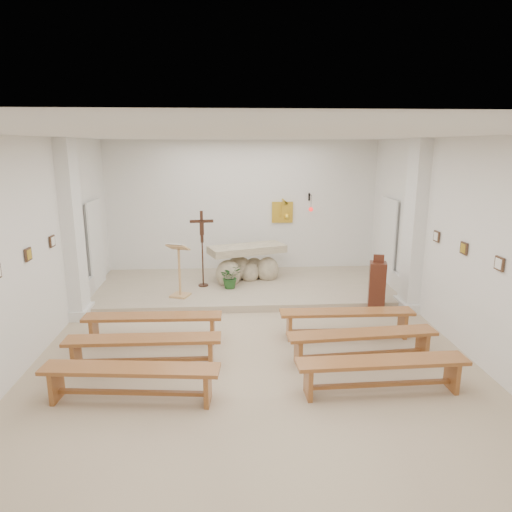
{
  "coord_description": "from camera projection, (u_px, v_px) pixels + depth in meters",
  "views": [
    {
      "loc": [
        -0.39,
        -6.85,
        3.36
      ],
      "look_at": [
        0.15,
        1.6,
        1.3
      ],
      "focal_mm": 32.0,
      "sensor_mm": 36.0,
      "label": 1
    }
  ],
  "objects": [
    {
      "name": "ground",
      "position": [
        253.0,
        356.0,
        7.46
      ],
      "size": [
        7.0,
        10.0,
        0.0
      ],
      "primitive_type": "cube",
      "color": "#CBB492",
      "rests_on": "ground"
    },
    {
      "name": "wall_left",
      "position": [
        21.0,
        256.0,
        6.83
      ],
      "size": [
        0.02,
        10.0,
        3.5
      ],
      "primitive_type": "cube",
      "color": "white",
      "rests_on": "ground"
    },
    {
      "name": "wall_right",
      "position": [
        472.0,
        249.0,
        7.26
      ],
      "size": [
        0.02,
        10.0,
        3.5
      ],
      "primitive_type": "cube",
      "color": "white",
      "rests_on": "ground"
    },
    {
      "name": "wall_back",
      "position": [
        242.0,
        209.0,
        11.88
      ],
      "size": [
        7.0,
        0.02,
        3.5
      ],
      "primitive_type": "cube",
      "color": "white",
      "rests_on": "ground"
    },
    {
      "name": "ceiling",
      "position": [
        253.0,
        136.0,
        6.63
      ],
      "size": [
        7.0,
        10.0,
        0.02
      ],
      "primitive_type": "cube",
      "color": "silver",
      "rests_on": "wall_back"
    },
    {
      "name": "sanctuary_platform",
      "position": [
        245.0,
        287.0,
        10.83
      ],
      "size": [
        6.98,
        3.0,
        0.15
      ],
      "primitive_type": "cube",
      "color": "tan",
      "rests_on": "ground"
    },
    {
      "name": "pilaster_left",
      "position": [
        73.0,
        231.0,
        8.78
      ],
      "size": [
        0.26,
        0.55,
        3.5
      ],
      "primitive_type": "cube",
      "color": "white",
      "rests_on": "ground"
    },
    {
      "name": "pilaster_right",
      "position": [
        414.0,
        227.0,
        9.19
      ],
      "size": [
        0.26,
        0.55,
        3.5
      ],
      "primitive_type": "cube",
      "color": "white",
      "rests_on": "ground"
    },
    {
      "name": "gold_wall_relief",
      "position": [
        282.0,
        212.0,
        11.94
      ],
      "size": [
        0.55,
        0.04,
        0.55
      ],
      "primitive_type": "cube",
      "color": "gold",
      "rests_on": "wall_back"
    },
    {
      "name": "sanctuary_lamp",
      "position": [
        311.0,
        207.0,
        11.7
      ],
      "size": [
        0.11,
        0.36,
        0.44
      ],
      "color": "black",
      "rests_on": "wall_back"
    },
    {
      "name": "station_frame_left_mid",
      "position": [
        28.0,
        254.0,
        7.03
      ],
      "size": [
        0.03,
        0.2,
        0.2
      ],
      "primitive_type": "cube",
      "color": "#452E1E",
      "rests_on": "wall_left"
    },
    {
      "name": "station_frame_left_rear",
      "position": [
        52.0,
        241.0,
        8.0
      ],
      "size": [
        0.03,
        0.2,
        0.2
      ],
      "primitive_type": "cube",
      "color": "#452E1E",
      "rests_on": "wall_left"
    },
    {
      "name": "station_frame_right_front",
      "position": [
        499.0,
        264.0,
        6.49
      ],
      "size": [
        0.03,
        0.2,
        0.2
      ],
      "primitive_type": "cube",
      "color": "#452E1E",
      "rests_on": "wall_right"
    },
    {
      "name": "station_frame_right_mid",
      "position": [
        464.0,
        248.0,
        7.46
      ],
      "size": [
        0.03,
        0.2,
        0.2
      ],
      "primitive_type": "cube",
      "color": "#452E1E",
      "rests_on": "wall_right"
    },
    {
      "name": "station_frame_right_rear",
      "position": [
        437.0,
        236.0,
        8.43
      ],
      "size": [
        0.03,
        0.2,
        0.2
      ],
      "primitive_type": "cube",
      "color": "#452E1E",
      "rests_on": "wall_right"
    },
    {
      "name": "radiator_left",
      "position": [
        87.0,
        293.0,
        9.8
      ],
      "size": [
        0.1,
        0.85,
        0.52
      ],
      "primitive_type": "cube",
      "color": "silver",
      "rests_on": "ground"
    },
    {
      "name": "radiator_right",
      "position": [
        399.0,
        287.0,
        10.22
      ],
      "size": [
        0.1,
        0.85,
        0.52
      ],
      "primitive_type": "cube",
      "color": "silver",
      "rests_on": "ground"
    },
    {
      "name": "altar",
      "position": [
        246.0,
        266.0,
        11.08
      ],
      "size": [
        1.96,
        1.28,
        0.94
      ],
      "rotation": [
        0.0,
        0.0,
        0.34
      ],
      "color": "beige",
      "rests_on": "sanctuary_platform"
    },
    {
      "name": "lectern",
      "position": [
        179.0,
        270.0,
        9.81
      ],
      "size": [
        0.52,
        0.48,
        1.21
      ],
      "rotation": [
        0.0,
        0.0,
        -0.37
      ],
      "color": "tan",
      "rests_on": "sanctuary_platform"
    },
    {
      "name": "crucifix_stand",
      "position": [
        202.0,
        243.0,
        10.46
      ],
      "size": [
        0.54,
        0.23,
        1.77
      ],
      "rotation": [
        0.0,
        0.0,
        0.08
      ],
      "color": "#391D12",
      "rests_on": "sanctuary_platform"
    },
    {
      "name": "potted_plant",
      "position": [
        230.0,
        276.0,
        10.48
      ],
      "size": [
        0.64,
        0.62,
        0.55
      ],
      "primitive_type": "imported",
      "rotation": [
        0.0,
        0.0,
        0.58
      ],
      "color": "#235221",
      "rests_on": "sanctuary_platform"
    },
    {
      "name": "donation_pedestal",
      "position": [
        377.0,
        287.0,
        9.34
      ],
      "size": [
        0.4,
        0.4,
        1.22
      ],
      "rotation": [
        0.0,
        0.0,
        -0.26
      ],
      "color": "#502416",
      "rests_on": "ground"
    },
    {
      "name": "bench_left_front",
      "position": [
        153.0,
        322.0,
        7.91
      ],
      "size": [
        2.38,
        0.44,
        0.5
      ],
      "rotation": [
        0.0,
        0.0,
        -0.02
      ],
      "color": "#9F5C2E",
      "rests_on": "ground"
    },
    {
      "name": "bench_right_front",
      "position": [
        347.0,
        317.0,
        8.12
      ],
      "size": [
        2.38,
        0.41,
        0.5
      ],
      "rotation": [
        0.0,
        0.0,
        -0.01
      ],
      "color": "#9F5C2E",
      "rests_on": "ground"
    },
    {
      "name": "bench_left_second",
      "position": [
        143.0,
        345.0,
        6.98
      ],
      "size": [
        2.38,
        0.4,
        0.5
      ],
      "rotation": [
        0.0,
        0.0,
        -0.01
      ],
      "color": "#9F5C2E",
      "rests_on": "ground"
    },
    {
      "name": "bench_right_second",
      "position": [
        362.0,
        339.0,
        7.19
      ],
      "size": [
        2.4,
        0.55,
        0.5
      ],
      "rotation": [
        0.0,
        0.0,
        0.07
      ],
      "color": "#9F5C2E",
      "rests_on": "ground"
    },
    {
      "name": "bench_left_third",
      "position": [
        131.0,
        376.0,
        6.06
      ],
      "size": [
        2.4,
        0.61,
        0.5
      ],
      "rotation": [
        0.0,
        0.0,
        -0.1
      ],
      "color": "#9F5C2E",
      "rests_on": "ground"
    },
    {
      "name": "bench_right_third",
      "position": [
        382.0,
        368.0,
        6.27
      ],
      "size": [
        2.39,
        0.45,
        0.5
      ],
      "rotation": [
        0.0,
        0.0,
        0.03
      ],
      "color": "#9F5C2E",
      "rests_on": "ground"
    }
  ]
}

